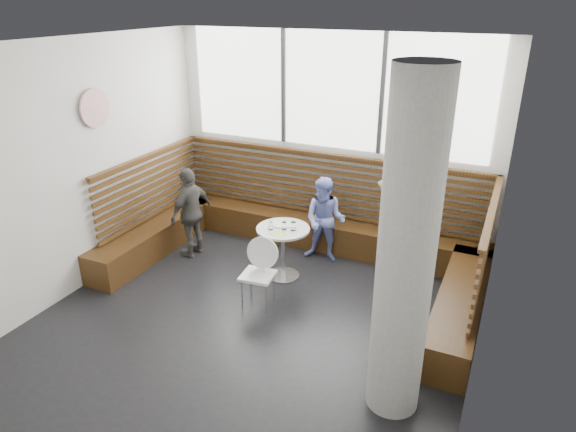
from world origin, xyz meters
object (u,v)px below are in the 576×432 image
at_px(concrete_column, 406,255).
at_px(child_left, 191,212).
at_px(cafe_chair, 260,267).
at_px(adult_man, 401,236).
at_px(child_back, 325,220).
at_px(cafe_table, 283,242).

relative_size(concrete_column, child_left, 2.35).
height_order(concrete_column, cafe_chair, concrete_column).
distance_m(adult_man, child_back, 1.40).
xyz_separation_m(cafe_chair, child_back, (0.31, 1.44, 0.13)).
bearing_deg(concrete_column, child_left, 152.95).
relative_size(concrete_column, cafe_table, 4.29).
xyz_separation_m(concrete_column, cafe_table, (-1.99, 1.73, -1.07)).
bearing_deg(child_back, cafe_table, -119.23).
xyz_separation_m(cafe_table, child_back, (0.33, 0.72, 0.10)).
xyz_separation_m(concrete_column, adult_man, (-0.42, 1.84, -0.70)).
bearing_deg(adult_man, child_left, 83.06).
relative_size(cafe_table, cafe_chair, 0.86).
relative_size(cafe_chair, adult_man, 0.49).
relative_size(cafe_table, adult_man, 0.42).
height_order(cafe_chair, child_back, child_back).
bearing_deg(concrete_column, child_back, 123.92).
distance_m(cafe_table, child_left, 1.54).
relative_size(adult_man, child_left, 1.32).
bearing_deg(child_back, cafe_chair, -106.70).
distance_m(cafe_table, adult_man, 1.61).
height_order(concrete_column, child_left, concrete_column).
bearing_deg(child_left, cafe_table, 95.97).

